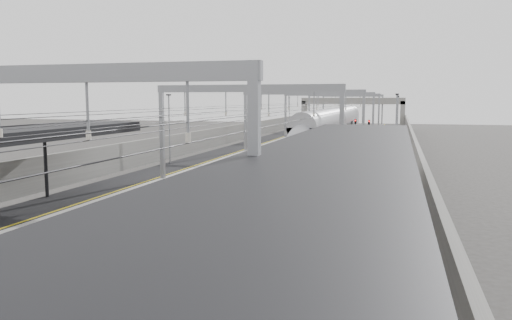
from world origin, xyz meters
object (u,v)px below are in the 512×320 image
Objects in this scene: train at (332,134)px; signal_green at (309,124)px; bench at (372,217)px; overbridge at (352,105)px.

signal_green is (-6.70, 20.75, 0.27)m from train.
bench is 0.56× the size of signal_green.
signal_green is at bearing 102.39° from bench.
overbridge is at bearing 91.89° from train.
train is 25.72× the size of bench.
overbridge is at bearing 95.70° from bench.
train is (1.50, -45.37, -3.17)m from overbridge.
train is 21.81m from signal_green.
train is 14.52× the size of signal_green.
overbridge is 6.33× the size of signal_green.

